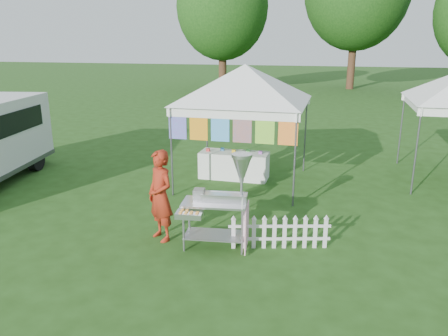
# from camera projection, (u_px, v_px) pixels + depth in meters

# --- Properties ---
(ground) EXTENTS (120.00, 120.00, 0.00)m
(ground) POSITION_uv_depth(u_px,v_px,m) (204.00, 238.00, 8.13)
(ground) COLOR #224413
(ground) RESTS_ON ground
(canopy_main) EXTENTS (4.24, 4.24, 3.45)m
(canopy_main) POSITION_uv_depth(u_px,v_px,m) (245.00, 64.00, 10.54)
(canopy_main) COLOR #59595E
(canopy_main) RESTS_ON ground
(tree_left) EXTENTS (6.40, 6.40, 9.53)m
(tree_left) POSITION_uv_depth(u_px,v_px,m) (223.00, 6.00, 30.24)
(tree_left) COLOR #3C2316
(tree_left) RESTS_ON ground
(donut_cart) EXTENTS (1.24, 0.98, 1.72)m
(donut_cart) POSITION_uv_depth(u_px,v_px,m) (225.00, 194.00, 7.48)
(donut_cart) COLOR gray
(donut_cart) RESTS_ON ground
(vendor) EXTENTS (0.74, 0.69, 1.69)m
(vendor) POSITION_uv_depth(u_px,v_px,m) (160.00, 196.00, 7.88)
(vendor) COLOR maroon
(vendor) RESTS_ON ground
(picket_fence) EXTENTS (1.74, 0.50, 0.56)m
(picket_fence) POSITION_uv_depth(u_px,v_px,m) (279.00, 233.00, 7.66)
(picket_fence) COLOR silver
(picket_fence) RESTS_ON ground
(display_table) EXTENTS (1.80, 0.70, 0.70)m
(display_table) POSITION_uv_depth(u_px,v_px,m) (234.00, 165.00, 11.62)
(display_table) COLOR white
(display_table) RESTS_ON ground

